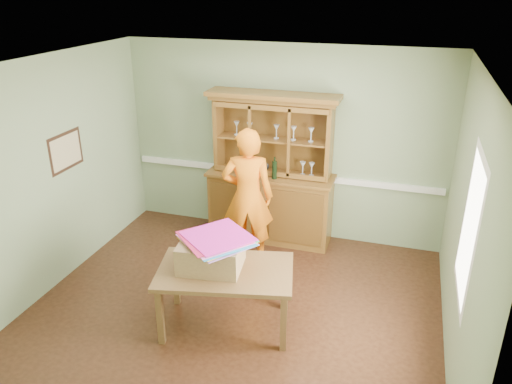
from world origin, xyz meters
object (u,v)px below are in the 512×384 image
(china_hutch, at_px, (271,189))
(dining_table, at_px, (225,276))
(person, at_px, (248,197))
(cardboard_box, at_px, (211,255))

(china_hutch, height_order, dining_table, china_hutch)
(china_hutch, relative_size, person, 1.16)
(dining_table, bearing_deg, cardboard_box, 164.46)
(china_hutch, xyz_separation_m, cardboard_box, (-0.05, -2.08, 0.11))
(china_hutch, xyz_separation_m, person, (-0.11, -0.70, 0.17))
(china_hutch, relative_size, cardboard_box, 3.31)
(dining_table, bearing_deg, person, 86.11)
(dining_table, relative_size, cardboard_box, 2.43)
(person, bearing_deg, china_hutch, -112.91)
(dining_table, distance_m, person, 1.44)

